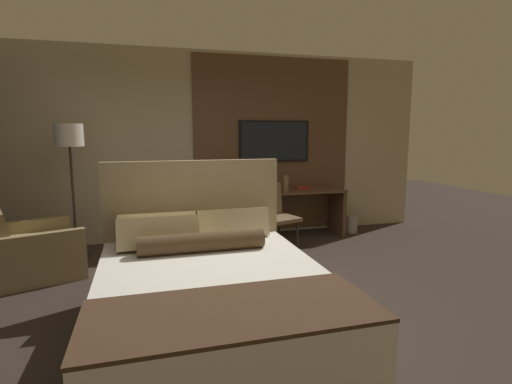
# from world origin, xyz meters

# --- Properties ---
(ground_plane) EXTENTS (16.00, 16.00, 0.00)m
(ground_plane) POSITION_xyz_m (0.00, 0.00, 0.00)
(ground_plane) COLOR #332823
(wall_back_tv_panel) EXTENTS (7.20, 0.09, 2.80)m
(wall_back_tv_panel) POSITION_xyz_m (0.16, 2.59, 1.40)
(wall_back_tv_panel) COLOR #BCAD8E
(wall_back_tv_panel) RESTS_ON ground_plane
(bed) EXTENTS (1.71, 2.19, 1.34)m
(bed) POSITION_xyz_m (-0.43, -0.52, 0.35)
(bed) COLOR #33281E
(bed) RESTS_ON ground_plane
(desk) EXTENTS (2.01, 0.58, 0.73)m
(desk) POSITION_xyz_m (1.10, 2.28, 0.50)
(desk) COLOR brown
(desk) RESTS_ON ground_plane
(tv) EXTENTS (1.13, 0.04, 0.64)m
(tv) POSITION_xyz_m (1.10, 2.52, 1.47)
(tv) COLOR black
(desk_chair) EXTENTS (0.66, 0.66, 0.90)m
(desk_chair) POSITION_xyz_m (0.77, 1.63, 0.54)
(desk_chair) COLOR brown
(desk_chair) RESTS_ON ground_plane
(armchair_by_window) EXTENTS (1.10, 1.13, 0.80)m
(armchair_by_window) POSITION_xyz_m (-2.10, 1.39, 0.27)
(armchair_by_window) COLOR olive
(armchair_by_window) RESTS_ON ground_plane
(floor_lamp) EXTENTS (0.34, 0.34, 1.71)m
(floor_lamp) POSITION_xyz_m (-1.76, 1.99, 1.44)
(floor_lamp) COLOR #282623
(floor_lamp) RESTS_ON ground_plane
(vase_tall) EXTENTS (0.08, 0.08, 0.23)m
(vase_tall) POSITION_xyz_m (1.17, 2.16, 0.84)
(vase_tall) COLOR #846647
(vase_tall) RESTS_ON desk
(book) EXTENTS (0.23, 0.16, 0.03)m
(book) POSITION_xyz_m (1.51, 2.32, 0.74)
(book) COLOR maroon
(book) RESTS_ON desk
(waste_bin) EXTENTS (0.22, 0.22, 0.28)m
(waste_bin) POSITION_xyz_m (2.30, 2.18, 0.14)
(waste_bin) COLOR gray
(waste_bin) RESTS_ON ground_plane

